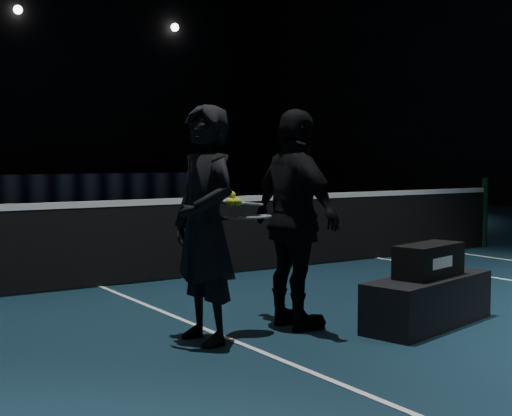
{
  "coord_description": "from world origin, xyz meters",
  "views": [
    {
      "loc": [
        -2.84,
        -7.42,
        1.41
      ],
      "look_at": [
        0.27,
        -2.69,
        1.02
      ],
      "focal_mm": 50.0,
      "sensor_mm": 36.0,
      "label": 1
    }
  ],
  "objects_px": {
    "player_b": "(296,219)",
    "player_bench": "(428,301)",
    "player_a": "(205,224)",
    "racket_lower": "(255,217)",
    "racket_bag": "(429,260)",
    "tennis_balls": "(233,200)",
    "racket_upper": "(247,203)"
  },
  "relations": [
    {
      "from": "player_b",
      "to": "player_bench",
      "type": "bearing_deg",
      "value": -118.74
    },
    {
      "from": "player_a",
      "to": "racket_lower",
      "type": "distance_m",
      "value": 0.45
    },
    {
      "from": "player_a",
      "to": "player_b",
      "type": "height_order",
      "value": "same"
    },
    {
      "from": "racket_bag",
      "to": "tennis_balls",
      "type": "relative_size",
      "value": 5.79
    },
    {
      "from": "racket_bag",
      "to": "player_b",
      "type": "relative_size",
      "value": 0.38
    },
    {
      "from": "player_b",
      "to": "racket_lower",
      "type": "height_order",
      "value": "player_b"
    },
    {
      "from": "player_b",
      "to": "racket_upper",
      "type": "bearing_deg",
      "value": 84.84
    },
    {
      "from": "player_bench",
      "to": "player_a",
      "type": "relative_size",
      "value": 0.76
    },
    {
      "from": "racket_lower",
      "to": "tennis_balls",
      "type": "distance_m",
      "value": 0.24
    },
    {
      "from": "player_bench",
      "to": "tennis_balls",
      "type": "distance_m",
      "value": 1.89
    },
    {
      "from": "racket_lower",
      "to": "tennis_balls",
      "type": "xyz_separation_m",
      "value": [
        -0.19,
        0.01,
        0.14
      ]
    },
    {
      "from": "racket_bag",
      "to": "tennis_balls",
      "type": "xyz_separation_m",
      "value": [
        -1.58,
        0.57,
        0.53
      ]
    },
    {
      "from": "racket_lower",
      "to": "tennis_balls",
      "type": "height_order",
      "value": "tennis_balls"
    },
    {
      "from": "racket_bag",
      "to": "player_a",
      "type": "relative_size",
      "value": 0.38
    },
    {
      "from": "tennis_balls",
      "to": "player_bench",
      "type": "bearing_deg",
      "value": -19.98
    },
    {
      "from": "player_a",
      "to": "racket_upper",
      "type": "height_order",
      "value": "player_a"
    },
    {
      "from": "racket_bag",
      "to": "racket_lower",
      "type": "bearing_deg",
      "value": 144.38
    },
    {
      "from": "tennis_balls",
      "to": "racket_bag",
      "type": "bearing_deg",
      "value": -19.98
    },
    {
      "from": "racket_bag",
      "to": "tennis_balls",
      "type": "bearing_deg",
      "value": 146.64
    },
    {
      "from": "racket_bag",
      "to": "tennis_balls",
      "type": "distance_m",
      "value": 1.76
    },
    {
      "from": "player_bench",
      "to": "racket_bag",
      "type": "xyz_separation_m",
      "value": [
        0.0,
        0.0,
        0.35
      ]
    },
    {
      "from": "racket_lower",
      "to": "player_b",
      "type": "bearing_deg",
      "value": -0.0
    },
    {
      "from": "racket_bag",
      "to": "racket_upper",
      "type": "height_order",
      "value": "racket_upper"
    },
    {
      "from": "racket_lower",
      "to": "racket_bag",
      "type": "bearing_deg",
      "value": -21.27
    },
    {
      "from": "player_a",
      "to": "racket_lower",
      "type": "relative_size",
      "value": 2.68
    },
    {
      "from": "racket_bag",
      "to": "player_b",
      "type": "height_order",
      "value": "player_b"
    },
    {
      "from": "player_b",
      "to": "racket_lower",
      "type": "distance_m",
      "value": 0.4
    },
    {
      "from": "player_bench",
      "to": "player_a",
      "type": "distance_m",
      "value": 2.04
    },
    {
      "from": "player_a",
      "to": "racket_upper",
      "type": "distance_m",
      "value": 0.43
    },
    {
      "from": "player_bench",
      "to": "racket_upper",
      "type": "distance_m",
      "value": 1.77
    },
    {
      "from": "player_a",
      "to": "tennis_balls",
      "type": "height_order",
      "value": "player_a"
    },
    {
      "from": "racket_lower",
      "to": "tennis_balls",
      "type": "relative_size",
      "value": 5.67
    }
  ]
}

